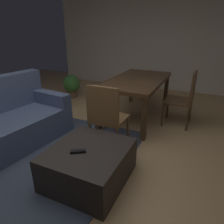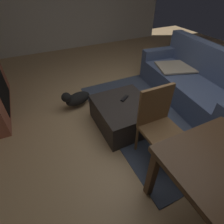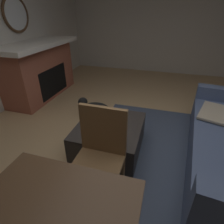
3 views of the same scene
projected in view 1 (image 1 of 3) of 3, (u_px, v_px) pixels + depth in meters
The scene contains 9 objects.
floor at pixel (69, 163), 2.57m from camera, with size 9.56×9.56×0.00m, color tan.
wall_right_window_side at pixel (155, 37), 5.39m from camera, with size 0.12×5.73×2.75m, color white.
area_rug at pixel (42, 162), 2.58m from camera, with size 2.60×2.00×0.01m, color #3D475B.
ottoman_coffee_table at pixel (89, 164), 2.23m from camera, with size 0.87×0.79×0.40m, color #2D2826.
tv_remote at pixel (78, 151), 2.08m from camera, with size 0.05×0.16×0.02m, color black.
dining_table at pixel (137, 83), 3.67m from camera, with size 1.72×0.90×0.74m.
dining_chair_west at pixel (106, 115), 2.68m from camera, with size 0.44×0.44×0.93m.
dining_chair_south at pixel (185, 96), 3.39m from camera, with size 0.44×0.44×0.93m.
potted_plant at pixel (72, 85), 4.90m from camera, with size 0.39×0.39×0.55m.
Camera 1 is at (-1.70, -1.40, 1.57)m, focal length 32.63 mm.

